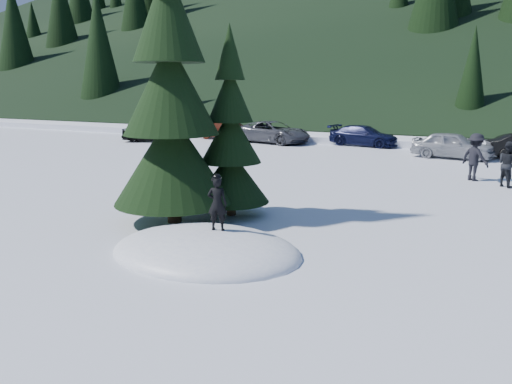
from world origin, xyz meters
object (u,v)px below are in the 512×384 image
at_px(spruce_tall, 170,100).
at_px(adult_0, 508,164).
at_px(car_1, 226,129).
at_px(car_3, 364,136).
at_px(adult_2, 475,157).
at_px(child_skier, 217,204).
at_px(car_0, 150,133).
at_px(car_4, 453,145).
at_px(car_2, 273,132).
at_px(spruce_short, 231,143).

xyz_separation_m(spruce_tall, adult_0, (8.02, 9.81, -2.47)).
bearing_deg(car_1, car_3, -88.85).
distance_m(spruce_tall, adult_2, 12.84).
distance_m(child_skier, car_0, 24.13).
height_order(car_0, car_3, car_3).
bearing_deg(car_1, car_4, -102.42).
bearing_deg(car_2, spruce_tall, -148.88).
height_order(spruce_tall, adult_2, spruce_tall).
xyz_separation_m(spruce_tall, spruce_short, (1.00, 1.40, -1.22)).
distance_m(spruce_short, child_skier, 3.37).
relative_size(spruce_tall, adult_2, 4.58).
bearing_deg(adult_2, spruce_short, 94.23).
relative_size(car_0, car_4, 0.89).
bearing_deg(car_0, spruce_tall, -163.28).
xyz_separation_m(spruce_tall, car_2, (-6.22, 19.37, -2.59)).
distance_m(adult_2, car_4, 6.55).
bearing_deg(car_0, car_3, -96.87).
height_order(spruce_short, car_4, spruce_short).
relative_size(adult_0, car_2, 0.33).
bearing_deg(car_3, spruce_short, -167.27).
xyz_separation_m(adult_2, car_0, (-20.88, 5.56, -0.32)).
height_order(spruce_short, car_0, spruce_short).
height_order(child_skier, adult_0, same).
relative_size(spruce_short, car_2, 1.03).
bearing_deg(spruce_tall, car_4, 72.64).
distance_m(spruce_tall, car_0, 21.60).
distance_m(car_1, car_4, 15.85).
bearing_deg(child_skier, car_1, -77.03).
bearing_deg(spruce_short, car_2, 111.89).
xyz_separation_m(spruce_short, adult_2, (5.83, 9.21, -1.16)).
distance_m(car_2, car_4, 11.78).
bearing_deg(child_skier, adult_2, -127.59).
relative_size(adult_0, car_3, 0.38).
distance_m(child_skier, car_4, 18.73).
distance_m(spruce_tall, car_4, 17.98).
distance_m(child_skier, car_2, 22.58).
xyz_separation_m(child_skier, car_4, (2.96, 18.49, -0.40)).
xyz_separation_m(spruce_tall, car_3, (-0.36, 20.46, -2.67)).
distance_m(car_0, car_2, 8.45).
distance_m(child_skier, car_3, 22.15).
height_order(adult_0, car_0, adult_0).
height_order(adult_0, car_3, adult_0).
distance_m(child_skier, adult_2, 12.94).
xyz_separation_m(car_3, car_4, (5.67, -3.49, 0.05)).
distance_m(car_0, car_3, 14.34).
distance_m(spruce_short, adult_0, 11.03).
xyz_separation_m(spruce_tall, car_1, (-10.25, 20.05, -2.60)).
bearing_deg(adult_0, car_2, 10.60).
bearing_deg(adult_2, child_skier, 106.25).
height_order(car_1, car_4, car_1).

